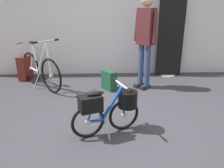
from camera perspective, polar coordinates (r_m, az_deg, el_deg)
The scene contains 8 objects.
ground_plane at distance 3.29m, azimuth 1.21°, elevation -10.53°, with size 8.04×8.04×0.00m, color #38383F.
back_wall at distance 5.45m, azimuth -0.33°, elevation 17.81°, with size 8.04×0.10×2.94m, color silver.
floor_banner_stand at distance 5.48m, azimuth 14.32°, elevation 9.93°, with size 0.60×0.36×1.73m.
folding_bike_foreground at distance 2.98m, azimuth -0.59°, elevation -5.81°, with size 0.91×0.55×0.68m.
display_bike_left at distance 4.81m, azimuth -17.52°, elevation 3.43°, with size 1.04×1.08×1.01m.
visitor_near_wall at distance 4.51m, azimuth 8.41°, elevation 12.02°, with size 0.40×0.41×1.82m.
rolling_suitcase at distance 5.49m, azimuth -20.98°, elevation 3.92°, with size 0.25×0.39×0.83m.
backpack_on_floor at distance 4.55m, azimuth -0.69°, elevation 0.93°, with size 0.31×0.35×0.39m.
Camera 1 is at (-0.18, -2.83, 1.66)m, focal length 36.50 mm.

